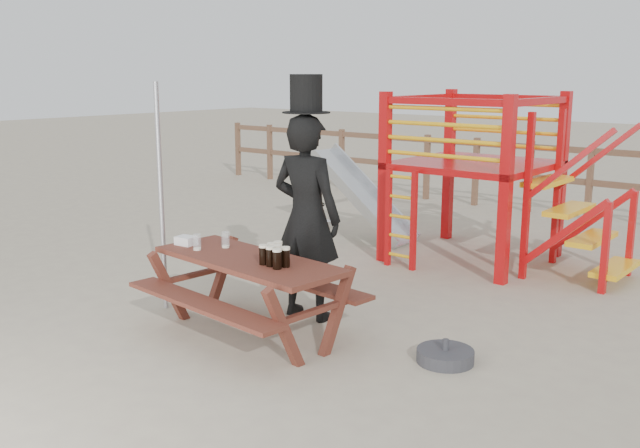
% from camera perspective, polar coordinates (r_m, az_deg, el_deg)
% --- Properties ---
extents(ground, '(60.00, 60.00, 0.00)m').
position_cam_1_polar(ground, '(6.60, -4.53, -8.63)').
color(ground, tan).
rests_on(ground, ground).
extents(back_fence, '(15.09, 0.09, 1.20)m').
position_cam_1_polar(back_fence, '(12.32, 18.60, 4.00)').
color(back_fence, brown).
rests_on(back_fence, ground).
extents(playground_fort, '(4.71, 1.84, 2.10)m').
position_cam_1_polar(playground_fort, '(9.13, 11.73, 3.90)').
color(playground_fort, '#BA0C0E').
rests_on(playground_fort, ground).
extents(picnic_table, '(1.98, 1.45, 0.72)m').
position_cam_1_polar(picnic_table, '(6.39, -5.74, -5.02)').
color(picnic_table, maroon).
rests_on(picnic_table, ground).
extents(man_with_hat, '(0.76, 0.54, 2.31)m').
position_cam_1_polar(man_with_hat, '(6.73, -1.07, 0.98)').
color(man_with_hat, black).
rests_on(man_with_hat, ground).
extents(metal_pole, '(0.05, 0.05, 2.24)m').
position_cam_1_polar(metal_pole, '(7.13, -12.59, 2.03)').
color(metal_pole, '#B2B2B7').
rests_on(metal_pole, ground).
extents(parasol_base, '(0.47, 0.47, 0.20)m').
position_cam_1_polar(parasol_base, '(6.01, 9.99, -10.34)').
color(parasol_base, '#333337').
rests_on(parasol_base, ground).
extents(paper_bag, '(0.19, 0.16, 0.08)m').
position_cam_1_polar(paper_bag, '(6.87, -10.67, -1.31)').
color(paper_bag, white).
rests_on(paper_bag, picnic_table).
extents(stout_pints, '(0.27, 0.28, 0.17)m').
position_cam_1_polar(stout_pints, '(6.05, -3.64, -2.49)').
color(stout_pints, black).
rests_on(stout_pints, picnic_table).
extents(empty_glasses, '(0.21, 0.31, 0.15)m').
position_cam_1_polar(empty_glasses, '(6.66, -8.68, -1.40)').
color(empty_glasses, silver).
rests_on(empty_glasses, picnic_table).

